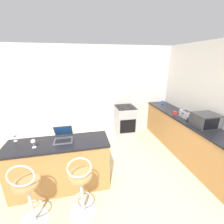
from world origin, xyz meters
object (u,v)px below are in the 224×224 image
at_px(wine_glass_short, 14,135).
at_px(mug_red, 175,113).
at_px(microwave, 205,120).
at_px(mug_blue, 163,102).
at_px(bar_stool_far, 81,187).
at_px(bar_stool_near, 29,196).
at_px(stove_range, 125,121).
at_px(toaster, 186,114).
at_px(laptop, 63,136).
at_px(wine_glass_tall, 33,142).

height_order(wine_glass_short, mug_red, wine_glass_short).
relative_size(microwave, mug_blue, 4.82).
xyz_separation_m(bar_stool_far, mug_blue, (2.56, 2.34, 0.46)).
height_order(bar_stool_near, stove_range, bar_stool_near).
bearing_deg(bar_stool_far, toaster, 24.78).
height_order(mug_red, mug_blue, mug_blue).
bearing_deg(laptop, bar_stool_far, -69.67).
bearing_deg(laptop, mug_blue, 30.24).
bearing_deg(laptop, wine_glass_short, 172.66).
xyz_separation_m(mug_red, mug_blue, (0.21, 0.96, 0.00)).
xyz_separation_m(wine_glass_short, mug_blue, (3.61, 1.54, -0.06)).
bearing_deg(bar_stool_near, wine_glass_short, 114.07).
height_order(bar_stool_far, mug_red, bar_stool_far).
xyz_separation_m(laptop, mug_blue, (2.82, 1.64, -0.01)).
relative_size(toaster, wine_glass_tall, 2.18).
xyz_separation_m(bar_stool_far, toaster, (2.48, 1.15, 0.50)).
relative_size(toaster, stove_range, 0.33).
bearing_deg(bar_stool_near, wine_glass_tall, 89.59).
height_order(microwave, wine_glass_tall, microwave).
xyz_separation_m(laptop, wine_glass_tall, (-0.43, -0.17, 0.04)).
bearing_deg(wine_glass_tall, mug_blue, 29.20).
distance_m(bar_stool_far, mug_blue, 3.50).
height_order(bar_stool_far, stove_range, bar_stool_far).
height_order(bar_stool_far, mug_blue, bar_stool_far).
height_order(bar_stool_near, mug_red, bar_stool_near).
bearing_deg(microwave, laptop, 178.81).
xyz_separation_m(toaster, mug_red, (-0.13, 0.24, -0.04)).
bearing_deg(mug_red, wine_glass_short, -170.24).
bearing_deg(stove_range, laptop, -135.19).
xyz_separation_m(microwave, mug_red, (-0.18, 0.74, -0.09)).
bearing_deg(laptop, microwave, -1.19).
relative_size(microwave, wine_glass_tall, 3.26).
bearing_deg(wine_glass_short, wine_glass_tall, -37.18).
height_order(microwave, toaster, microwave).
xyz_separation_m(toaster, stove_range, (-1.14, 1.14, -0.54)).
relative_size(stove_range, mug_blue, 9.68).
relative_size(wine_glass_short, mug_blue, 1.62).
bearing_deg(toaster, laptop, -170.69).
bearing_deg(microwave, mug_blue, 88.83).
bearing_deg(mug_red, mug_blue, 77.53).
bearing_deg(microwave, toaster, 95.06).
bearing_deg(bar_stool_far, laptop, 110.33).
height_order(microwave, wine_glass_short, microwave).
relative_size(microwave, stove_range, 0.50).
relative_size(laptop, microwave, 0.72).
height_order(wine_glass_short, mug_blue, wine_glass_short).
distance_m(microwave, stove_range, 2.11).
bearing_deg(microwave, wine_glass_tall, -177.97).
xyz_separation_m(microwave, stove_range, (-1.18, 1.65, -0.59)).
height_order(bar_stool_far, laptop, laptop).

